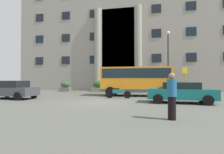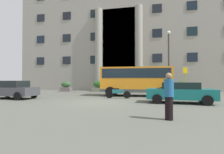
# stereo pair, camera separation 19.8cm
# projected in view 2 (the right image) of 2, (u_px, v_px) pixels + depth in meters

# --- Properties ---
(ground_plane) EXTENTS (80.00, 64.00, 0.12)m
(ground_plane) POSITION_uv_depth(u_px,v_px,m) (98.00, 103.00, 11.99)
(ground_plane) COLOR #5D6055
(office_building_facade) EXTENTS (32.85, 9.77, 20.28)m
(office_building_facade) POSITION_uv_depth(u_px,v_px,m) (129.00, 28.00, 29.23)
(office_building_facade) COLOR gray
(office_building_facade) RESTS_ON ground_plane
(orange_minibus) EXTENTS (6.55, 2.79, 2.71)m
(orange_minibus) POSITION_uv_depth(u_px,v_px,m) (136.00, 79.00, 16.93)
(orange_minibus) COLOR orange
(orange_minibus) RESTS_ON ground_plane
(bus_stop_sign) EXTENTS (0.44, 0.08, 2.78)m
(bus_stop_sign) POSITION_uv_depth(u_px,v_px,m) (185.00, 78.00, 17.87)
(bus_stop_sign) COLOR #939C16
(bus_stop_sign) RESTS_ON ground_plane
(hedge_planter_entrance_right) EXTENTS (1.42, 0.76, 1.30)m
(hedge_planter_entrance_right) POSITION_uv_depth(u_px,v_px,m) (66.00, 87.00, 23.75)
(hedge_planter_entrance_right) COLOR #6A5E60
(hedge_planter_entrance_right) RESTS_ON ground_plane
(hedge_planter_entrance_left) EXTENTS (1.71, 0.90, 1.60)m
(hedge_planter_entrance_left) POSITION_uv_depth(u_px,v_px,m) (140.00, 86.00, 21.89)
(hedge_planter_entrance_left) COLOR gray
(hedge_planter_entrance_left) RESTS_ON ground_plane
(hedge_planter_west) EXTENTS (1.79, 0.97, 1.41)m
(hedge_planter_west) POSITION_uv_depth(u_px,v_px,m) (100.00, 86.00, 23.01)
(hedge_planter_west) COLOR gray
(hedge_planter_west) RESTS_ON ground_plane
(hedge_planter_east) EXTENTS (1.74, 0.83, 1.33)m
(hedge_planter_east) POSITION_uv_depth(u_px,v_px,m) (181.00, 87.00, 20.97)
(hedge_planter_east) COLOR slate
(hedge_planter_east) RESTS_ON ground_plane
(parked_coupe_end) EXTENTS (4.33, 2.18, 1.36)m
(parked_coupe_end) POSITION_uv_depth(u_px,v_px,m) (180.00, 92.00, 11.71)
(parked_coupe_end) COLOR #156967
(parked_coupe_end) RESTS_ON ground_plane
(white_taxi_kerbside) EXTENTS (4.00, 2.10, 1.46)m
(white_taxi_kerbside) POSITION_uv_depth(u_px,v_px,m) (12.00, 89.00, 14.47)
(white_taxi_kerbside) COLOR #434549
(white_taxi_kerbside) RESTS_ON ground_plane
(scooter_by_planter) EXTENTS (2.08, 0.55, 0.89)m
(scooter_by_planter) POSITION_uv_depth(u_px,v_px,m) (118.00, 93.00, 14.75)
(scooter_by_planter) COLOR black
(scooter_by_planter) RESTS_ON ground_plane
(pedestrian_woman_dark_dress) EXTENTS (0.36, 0.36, 1.79)m
(pedestrian_woman_dark_dress) POSITION_uv_depth(u_px,v_px,m) (169.00, 96.00, 6.76)
(pedestrian_woman_dark_dress) COLOR black
(pedestrian_woman_dark_dress) RESTS_ON ground_plane
(lamppost_plaza_centre) EXTENTS (0.40, 0.40, 6.97)m
(lamppost_plaza_centre) POSITION_uv_depth(u_px,v_px,m) (169.00, 57.00, 19.65)
(lamppost_plaza_centre) COLOR #373733
(lamppost_plaza_centre) RESTS_ON ground_plane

